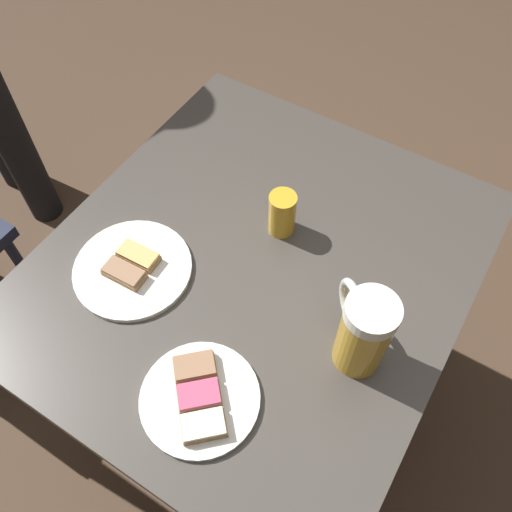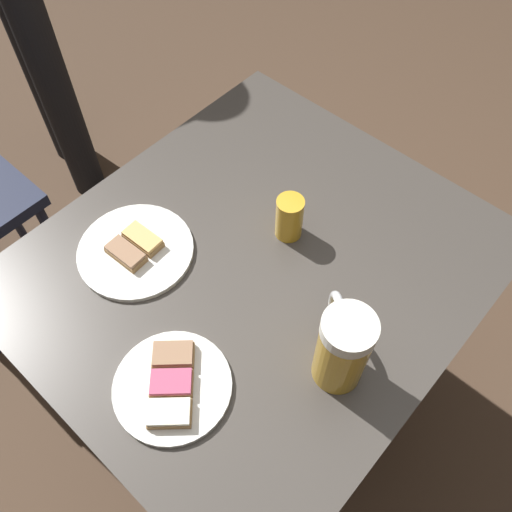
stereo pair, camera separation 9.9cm
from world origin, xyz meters
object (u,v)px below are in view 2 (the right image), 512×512
object	(u,v)px
beer_mug	(342,346)
beer_glass_small	(291,219)
plate_near	(172,385)
plate_far	(135,250)

from	to	relation	value
beer_mug	beer_glass_small	bearing A→B (deg)	55.47
plate_near	plate_far	bearing A→B (deg)	61.21
beer_glass_small	plate_near	bearing A→B (deg)	-170.82
beer_mug	plate_far	bearing A→B (deg)	99.14
plate_far	beer_glass_small	xyz separation A→B (m)	(0.23, -0.19, 0.04)
plate_near	plate_far	size ratio (longest dim) A/B	0.88
plate_near	beer_mug	xyz separation A→B (m)	(0.20, -0.17, 0.07)
beer_glass_small	plate_far	bearing A→B (deg)	140.59
plate_far	beer_mug	bearing A→B (deg)	-80.86
plate_far	beer_glass_small	size ratio (longest dim) A/B	2.36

